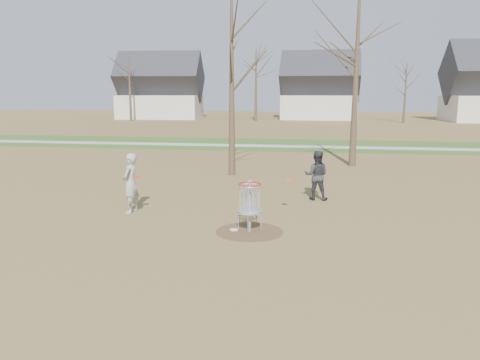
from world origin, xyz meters
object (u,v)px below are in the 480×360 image
object	(u,v)px
player_standing	(131,183)
disc_grounded	(234,230)
player_throwing	(316,175)
disc_golf_basket	(250,198)

from	to	relation	value
player_standing	disc_grounded	distance (m)	3.81
player_throwing	disc_golf_basket	xyz separation A→B (m)	(-1.72, -4.11, 0.07)
disc_grounded	disc_golf_basket	bearing A→B (deg)	-6.75
disc_grounded	disc_golf_basket	xyz separation A→B (m)	(0.43, -0.05, 0.89)
player_standing	disc_golf_basket	size ratio (longest dim) A/B	1.35
player_standing	player_throwing	distance (m)	6.19
player_throwing	disc_golf_basket	world-z (taller)	player_throwing
player_standing	disc_golf_basket	world-z (taller)	player_standing
player_standing	disc_grounded	bearing A→B (deg)	72.24
player_standing	player_throwing	xyz separation A→B (m)	(5.58, 2.68, -0.07)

